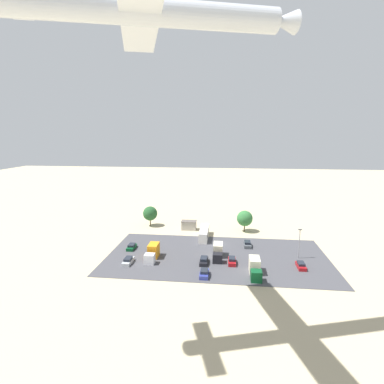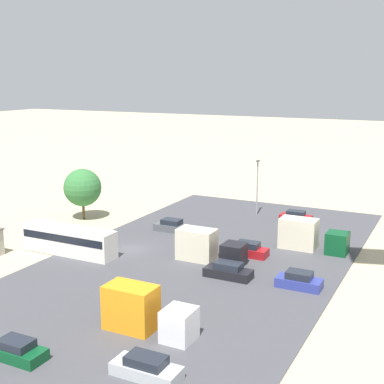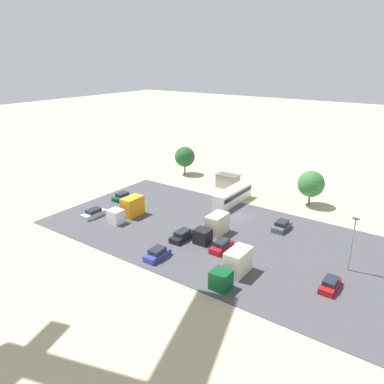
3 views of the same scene
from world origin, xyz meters
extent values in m
plane|color=tan|center=(0.00, 0.00, 0.00)|extent=(400.00, 400.00, 0.00)
cube|color=#424247|center=(0.00, 8.48, 0.04)|extent=(57.47, 29.90, 0.08)
cube|color=silver|center=(4.36, -5.24, 1.58)|extent=(2.50, 11.29, 3.00)
cube|color=black|center=(4.36, -5.24, 2.12)|extent=(2.54, 10.84, 0.84)
cube|color=maroon|center=(-3.87, 12.68, 0.54)|extent=(1.84, 4.38, 0.91)
cube|color=#1E232D|center=(-3.87, 12.68, 1.33)|extent=(1.54, 2.45, 0.67)
cube|color=#0C4723|center=(23.86, 6.12, 0.49)|extent=(1.91, 4.29, 0.82)
cube|color=#1E232D|center=(23.86, 6.12, 1.20)|extent=(1.60, 2.40, 0.60)
cube|color=#ADB2B7|center=(21.79, 15.41, 0.51)|extent=(1.89, 4.71, 0.85)
cube|color=#1E232D|center=(21.79, 15.41, 1.24)|extent=(1.59, 2.64, 0.62)
cube|color=navy|center=(2.48, 20.17, 0.53)|extent=(1.96, 4.19, 0.90)
cube|color=#1E232D|center=(2.48, 20.17, 1.32)|extent=(1.65, 2.35, 0.66)
cube|color=#4C5156|center=(-8.49, 0.60, 0.52)|extent=(1.99, 4.37, 0.89)
cube|color=#1E232D|center=(-8.49, 0.60, 1.29)|extent=(1.67, 2.45, 0.65)
cube|color=maroon|center=(-20.30, 13.34, 0.49)|extent=(1.81, 4.25, 0.82)
cube|color=#1E232D|center=(-20.30, 13.34, 1.20)|extent=(1.52, 2.38, 0.60)
cube|color=black|center=(3.07, 13.29, 0.52)|extent=(1.93, 4.68, 0.88)
cube|color=#1E232D|center=(3.07, 13.29, 1.29)|extent=(1.62, 2.62, 0.65)
cube|color=silver|center=(16.43, 14.99, 1.31)|extent=(2.45, 2.24, 2.46)
cube|color=orange|center=(16.43, 10.76, 1.83)|extent=(2.45, 3.98, 3.51)
cube|color=black|center=(-0.30, 12.46, 1.25)|extent=(2.40, 2.26, 2.34)
cube|color=beige|center=(-0.30, 8.19, 1.75)|extent=(2.40, 4.03, 3.35)
cube|color=#0C4723|center=(-8.96, 21.25, 1.29)|extent=(2.39, 2.33, 2.42)
cube|color=beige|center=(-8.96, 16.84, 1.81)|extent=(2.39, 4.15, 3.46)
cylinder|color=brown|center=(-8.43, -13.27, 1.25)|extent=(0.36, 0.36, 2.50)
sphere|color=#337038|center=(-8.43, -13.27, 4.43)|extent=(5.17, 5.17, 5.17)
cylinder|color=gray|center=(-21.04, 7.44, 3.86)|extent=(0.20, 0.20, 7.55)
cube|color=#4C4C51|center=(-21.04, 7.44, 7.81)|extent=(0.90, 0.28, 0.20)
camera|label=1|loc=(-1.83, 82.93, 31.69)|focal=28.00mm
camera|label=2|loc=(48.69, 32.32, 19.33)|focal=50.00mm
camera|label=3|loc=(-29.46, 56.38, 27.79)|focal=35.00mm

